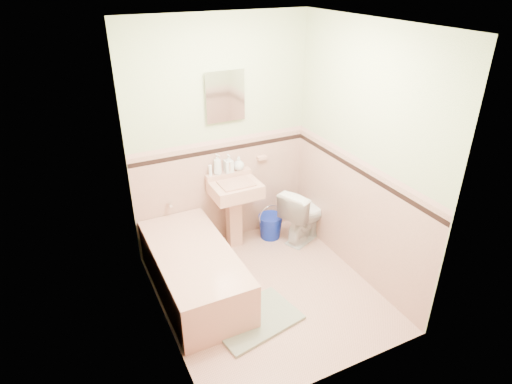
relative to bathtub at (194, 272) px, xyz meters
name	(u,v)px	position (x,y,z in m)	size (l,w,h in m)	color
floor	(267,292)	(0.63, -0.33, -0.23)	(2.20, 2.20, 0.00)	#D49F8A
ceiling	(271,24)	(0.63, -0.33, 2.27)	(2.20, 2.20, 0.00)	white
wall_back	(221,138)	(0.63, 0.77, 1.02)	(2.50, 2.50, 0.00)	#F7E5C9
wall_front	(346,243)	(0.63, -1.43, 1.02)	(2.50, 2.50, 0.00)	#F7E5C9
wall_left	(154,203)	(-0.37, -0.33, 1.02)	(2.50, 2.50, 0.00)	#F7E5C9
wall_right	(362,158)	(1.63, -0.33, 1.02)	(2.50, 2.50, 0.00)	#F7E5C9
wainscot_back	(223,193)	(0.63, 0.76, 0.38)	(2.00, 2.00, 0.00)	#D6A48F
wainscot_front	(337,317)	(0.63, -1.42, 0.38)	(2.00, 2.00, 0.00)	#D6A48F
wainscot_left	(164,270)	(-0.36, -0.33, 0.38)	(2.20, 2.20, 0.00)	#D6A48F
wainscot_right	(354,217)	(1.62, -0.33, 0.38)	(2.20, 2.20, 0.00)	#D6A48F
accent_back	(222,150)	(0.63, 0.75, 0.90)	(2.00, 2.00, 0.00)	black
accent_front	(343,258)	(0.63, -1.41, 0.90)	(2.00, 2.00, 0.00)	black
accent_left	(158,217)	(-0.35, -0.33, 0.89)	(2.20, 2.20, 0.00)	black
accent_right	(359,171)	(1.61, -0.33, 0.89)	(2.20, 2.20, 0.00)	black
cap_back	(222,141)	(0.63, 0.75, 0.99)	(2.00, 2.00, 0.00)	#D4A193
cap_front	(344,246)	(0.63, -1.41, 0.99)	(2.00, 2.00, 0.00)	#D4A193
cap_left	(157,206)	(-0.35, -0.33, 1.00)	(2.20, 2.20, 0.00)	#D4A193
cap_right	(360,161)	(1.61, -0.33, 1.00)	(2.20, 2.20, 0.00)	#D4A193
bathtub	(194,272)	(0.00, 0.00, 0.00)	(0.70, 1.50, 0.45)	tan
tub_faucet	(170,204)	(0.00, 0.72, 0.41)	(0.04, 0.04, 0.12)	silver
sink	(236,216)	(0.68, 0.53, 0.18)	(0.52, 0.48, 0.81)	tan
sink_faucet	(230,166)	(0.68, 0.67, 0.72)	(0.02, 0.02, 0.10)	silver
medicine_cabinet	(225,96)	(0.68, 0.74, 1.47)	(0.36, 0.04, 0.44)	white
soap_dish	(262,158)	(1.10, 0.73, 0.72)	(0.11, 0.06, 0.04)	tan
soap_bottle_left	(217,164)	(0.56, 0.71, 0.76)	(0.09, 0.09, 0.23)	#B2B2B2
soap_bottle_mid	(229,163)	(0.68, 0.71, 0.74)	(0.09, 0.09, 0.20)	#B2B2B2
soap_bottle_right	(239,163)	(0.81, 0.71, 0.72)	(0.12, 0.12, 0.15)	#B2B2B2
tube	(210,170)	(0.47, 0.71, 0.70)	(0.04, 0.04, 0.12)	white
toilet	(305,213)	(1.47, 0.34, 0.11)	(0.37, 0.65, 0.66)	white
bucket	(270,226)	(1.12, 0.54, -0.08)	(0.28, 0.28, 0.28)	#0C1F94
bath_mat	(255,319)	(0.35, -0.64, -0.21)	(0.77, 0.52, 0.03)	gray
shoe	(241,318)	(0.22, -0.61, -0.17)	(0.13, 0.06, 0.05)	#BF1E59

